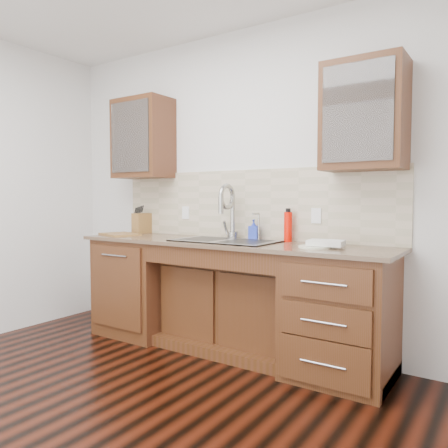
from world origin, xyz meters
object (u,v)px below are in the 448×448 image
Objects in this scene: water_bottle at (288,227)px; soap_bottle at (254,229)px; knife_block at (142,223)px; plate at (315,247)px; cutting_board at (120,234)px.

soap_bottle is at bearing 178.68° from water_bottle.
knife_block reaches higher than soap_bottle.
water_bottle is 1.03× the size of plate.
cutting_board reaches higher than plate.
soap_bottle is 0.72× the size of water_bottle.
cutting_board is (-1.93, -0.02, 0.00)m from plate.
soap_bottle reaches higher than plate.
knife_block is (-1.59, -0.01, -0.02)m from water_bottle.
knife_block is (-1.93, 0.28, 0.09)m from plate.
knife_block is 0.31m from cutting_board.
water_bottle is 0.47m from plate.
soap_bottle is at bearing 155.69° from plate.
plate is 0.60× the size of cutting_board.
plate is 1.93m from cutting_board.
soap_bottle is at bearing 6.86° from knife_block.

